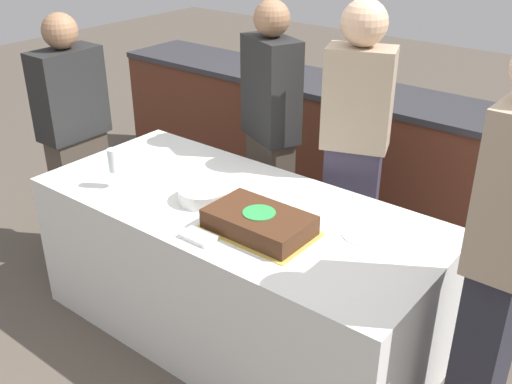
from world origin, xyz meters
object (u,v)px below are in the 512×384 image
at_px(cake, 259,222).
at_px(plate_stack, 203,194).
at_px(wine_glass, 114,162).
at_px(person_seated_right, 502,268).
at_px(person_seated_left, 76,140).
at_px(person_cutting_cake, 354,151).
at_px(person_standing_back, 270,136).

xyz_separation_m(cake, plate_stack, (-0.39, 0.06, -0.01)).
relative_size(wine_glass, person_seated_right, 0.12).
height_order(cake, person_seated_left, person_seated_left).
xyz_separation_m(person_cutting_cake, person_seated_right, (0.98, -0.67, 0.03)).
xyz_separation_m(wine_glass, person_cutting_cake, (0.83, 0.91, -0.02)).
relative_size(person_cutting_cake, person_standing_back, 1.04).
xyz_separation_m(plate_stack, person_cutting_cake, (0.39, 0.75, 0.08)).
relative_size(cake, wine_glass, 2.38).
distance_m(plate_stack, person_seated_right, 1.38).
bearing_deg(wine_glass, plate_stack, 20.00).
distance_m(person_cutting_cake, person_seated_left, 1.63).
height_order(plate_stack, person_standing_back, person_standing_back).
xyz_separation_m(person_seated_left, person_seated_right, (2.46, 0.00, 0.13)).
bearing_deg(plate_stack, person_standing_back, 102.07).
height_order(person_seated_left, person_seated_right, person_seated_right).
height_order(plate_stack, person_cutting_cake, person_cutting_cake).
bearing_deg(cake, wine_glass, -173.19).
height_order(wine_glass, person_cutting_cake, person_cutting_cake).
bearing_deg(person_cutting_cake, person_seated_left, 4.09).
height_order(wine_glass, person_seated_left, person_seated_left).
bearing_deg(person_standing_back, person_cutting_cake, -155.97).
bearing_deg(cake, person_cutting_cake, 90.00).
xyz_separation_m(plate_stack, person_seated_right, (1.37, 0.07, 0.11)).
relative_size(person_seated_left, person_standing_back, 0.95).
relative_size(plate_stack, person_seated_left, 0.16).
distance_m(cake, person_seated_left, 1.49).
bearing_deg(person_cutting_cake, wine_glass, 27.16).
height_order(wine_glass, person_standing_back, person_standing_back).
xyz_separation_m(plate_stack, person_standing_back, (-0.16, 0.75, 0.03)).
bearing_deg(wine_glass, person_seated_right, 7.40).
bearing_deg(wine_glass, person_standing_back, 72.72).
xyz_separation_m(wine_glass, person_standing_back, (0.28, 0.91, -0.08)).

